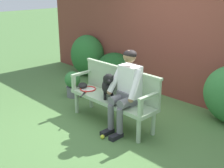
# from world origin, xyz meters

# --- Properties ---
(ground_plane) EXTENTS (40.00, 40.00, 0.00)m
(ground_plane) POSITION_xyz_m (0.00, 0.00, 0.00)
(ground_plane) COLOR #4C753D
(brick_garden_fence) EXTENTS (8.00, 0.30, 2.20)m
(brick_garden_fence) POSITION_xyz_m (0.00, 1.86, 1.10)
(brick_garden_fence) COLOR brown
(brick_garden_fence) RESTS_ON ground
(hedge_bush_mid_left) EXTENTS (0.94, 0.80, 1.04)m
(hedge_bush_mid_left) POSITION_xyz_m (-2.44, 1.49, 0.52)
(hedge_bush_mid_left) COLOR #286B2D
(hedge_bush_mid_left) RESTS_ON ground
(hedge_bush_mid_right) EXTENTS (0.91, 0.80, 0.74)m
(hedge_bush_mid_right) POSITION_xyz_m (-1.45, 1.49, 0.37)
(hedge_bush_mid_right) COLOR #194C1E
(hedge_bush_mid_right) RESTS_ON ground
(garden_bench) EXTENTS (1.67, 0.47, 0.46)m
(garden_bench) POSITION_xyz_m (0.00, 0.00, 0.40)
(garden_bench) COLOR #9EB793
(garden_bench) RESTS_ON ground
(bench_backrest) EXTENTS (1.71, 0.06, 0.50)m
(bench_backrest) POSITION_xyz_m (0.00, 0.21, 0.71)
(bench_backrest) COLOR #9EB793
(bench_backrest) RESTS_ON garden_bench
(bench_armrest_left_end) EXTENTS (0.06, 0.47, 0.28)m
(bench_armrest_left_end) POSITION_xyz_m (-0.79, -0.08, 0.66)
(bench_armrest_left_end) COLOR #9EB793
(bench_armrest_left_end) RESTS_ON garden_bench
(bench_armrest_right_end) EXTENTS (0.06, 0.47, 0.28)m
(bench_armrest_right_end) POSITION_xyz_m (0.79, -0.08, 0.66)
(bench_armrest_right_end) COLOR #9EB793
(bench_armrest_right_end) RESTS_ON garden_bench
(person_seated) EXTENTS (0.56, 0.64, 1.33)m
(person_seated) POSITION_xyz_m (0.34, -0.01, 0.73)
(person_seated) COLOR black
(person_seated) RESTS_ON ground
(dog_on_bench) EXTENTS (0.42, 0.40, 0.47)m
(dog_on_bench) POSITION_xyz_m (-0.03, -0.05, 0.69)
(dog_on_bench) COLOR black
(dog_on_bench) RESTS_ON garden_bench
(tennis_racket) EXTENTS (0.44, 0.56, 0.03)m
(tennis_racket) POSITION_xyz_m (-0.59, -0.04, 0.47)
(tennis_racket) COLOR red
(tennis_racket) RESTS_ON garden_bench
(baseball_glove) EXTENTS (0.28, 0.27, 0.09)m
(baseball_glove) POSITION_xyz_m (-0.75, -0.03, 0.50)
(baseball_glove) COLOR black
(baseball_glove) RESTS_ON garden_bench
(tennis_ball) EXTENTS (0.07, 0.07, 0.07)m
(tennis_ball) POSITION_xyz_m (0.29, -0.49, 0.03)
(tennis_ball) COLOR #CCDB33
(tennis_ball) RESTS_ON ground
(potted_plant) EXTENTS (0.33, 0.33, 0.55)m
(potted_plant) POSITION_xyz_m (-1.46, 0.26, 0.30)
(potted_plant) COLOR slate
(potted_plant) RESTS_ON ground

